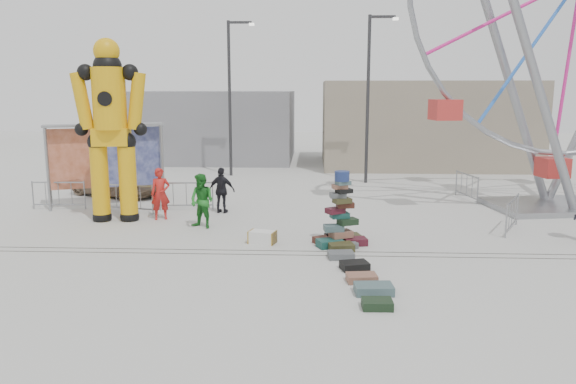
{
  "coord_description": "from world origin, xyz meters",
  "views": [
    {
      "loc": [
        0.45,
        -14.52,
        4.62
      ],
      "look_at": [
        -0.3,
        1.22,
        1.69
      ],
      "focal_mm": 35.0,
      "sensor_mm": 36.0,
      "label": 1
    }
  ],
  "objects_px": {
    "crash_test_dummy": "(111,124)",
    "pedestrian_black": "(222,190)",
    "lamp_post_left": "(231,90)",
    "suitcase_tower": "(340,224)",
    "parked_suv": "(118,182)",
    "banner_scaffold": "(105,145)",
    "barricade_wheel_back": "(467,186)",
    "barricade_dummy_c": "(186,196)",
    "pedestrian_red": "(161,194)",
    "lamp_post_right": "(370,91)",
    "pedestrian_green": "(202,201)",
    "barricade_dummy_a": "(59,195)",
    "barricade_dummy_b": "(128,198)",
    "steamer_trunk": "(262,237)",
    "barricade_wheel_front": "(512,215)"
  },
  "relations": [
    {
      "from": "crash_test_dummy",
      "to": "pedestrian_black",
      "type": "bearing_deg",
      "value": 16.21
    },
    {
      "from": "barricade_dummy_c",
      "to": "lamp_post_left",
      "type": "bearing_deg",
      "value": 80.25
    },
    {
      "from": "parked_suv",
      "to": "barricade_dummy_c",
      "type": "bearing_deg",
      "value": -103.21
    },
    {
      "from": "steamer_trunk",
      "to": "barricade_wheel_back",
      "type": "distance_m",
      "value": 10.71
    },
    {
      "from": "crash_test_dummy",
      "to": "pedestrian_black",
      "type": "relative_size",
      "value": 3.77
    },
    {
      "from": "barricade_wheel_back",
      "to": "pedestrian_black",
      "type": "bearing_deg",
      "value": -83.26
    },
    {
      "from": "suitcase_tower",
      "to": "pedestrian_red",
      "type": "height_order",
      "value": "suitcase_tower"
    },
    {
      "from": "suitcase_tower",
      "to": "barricade_dummy_b",
      "type": "distance_m",
      "value": 8.68
    },
    {
      "from": "pedestrian_red",
      "to": "barricade_dummy_a",
      "type": "bearing_deg",
      "value": 143.81
    },
    {
      "from": "barricade_dummy_a",
      "to": "crash_test_dummy",
      "type": "bearing_deg",
      "value": -34.5
    },
    {
      "from": "banner_scaffold",
      "to": "barricade_dummy_c",
      "type": "relative_size",
      "value": 2.21
    },
    {
      "from": "barricade_dummy_a",
      "to": "pedestrian_black",
      "type": "height_order",
      "value": "pedestrian_black"
    },
    {
      "from": "lamp_post_right",
      "to": "parked_suv",
      "type": "height_order",
      "value": "lamp_post_right"
    },
    {
      "from": "barricade_dummy_b",
      "to": "pedestrian_green",
      "type": "height_order",
      "value": "pedestrian_green"
    },
    {
      "from": "barricade_dummy_c",
      "to": "barricade_wheel_front",
      "type": "distance_m",
      "value": 11.67
    },
    {
      "from": "suitcase_tower",
      "to": "barricade_wheel_back",
      "type": "relative_size",
      "value": 1.11
    },
    {
      "from": "lamp_post_left",
      "to": "barricade_dummy_b",
      "type": "bearing_deg",
      "value": -105.56
    },
    {
      "from": "crash_test_dummy",
      "to": "barricade_wheel_back",
      "type": "xyz_separation_m",
      "value": [
        13.39,
        4.5,
        -2.86
      ]
    },
    {
      "from": "parked_suv",
      "to": "banner_scaffold",
      "type": "bearing_deg",
      "value": -145.71
    },
    {
      "from": "suitcase_tower",
      "to": "barricade_dummy_b",
      "type": "bearing_deg",
      "value": 133.61
    },
    {
      "from": "banner_scaffold",
      "to": "barricade_wheel_front",
      "type": "xyz_separation_m",
      "value": [
        14.63,
        -3.38,
        -1.89
      ]
    },
    {
      "from": "lamp_post_left",
      "to": "barricade_dummy_a",
      "type": "xyz_separation_m",
      "value": [
        -5.48,
        -8.75,
        -3.93
      ]
    },
    {
      "from": "lamp_post_right",
      "to": "lamp_post_left",
      "type": "distance_m",
      "value": 7.28
    },
    {
      "from": "barricade_dummy_c",
      "to": "pedestrian_red",
      "type": "relative_size",
      "value": 1.09
    },
    {
      "from": "lamp_post_right",
      "to": "barricade_dummy_a",
      "type": "height_order",
      "value": "lamp_post_right"
    },
    {
      "from": "lamp_post_left",
      "to": "parked_suv",
      "type": "height_order",
      "value": "lamp_post_left"
    },
    {
      "from": "lamp_post_left",
      "to": "barricade_wheel_back",
      "type": "bearing_deg",
      "value": -29.23
    },
    {
      "from": "lamp_post_left",
      "to": "barricade_dummy_b",
      "type": "xyz_separation_m",
      "value": [
        -2.58,
        -9.28,
        -3.93
      ]
    },
    {
      "from": "lamp_post_left",
      "to": "steamer_trunk",
      "type": "xyz_separation_m",
      "value": [
        2.81,
        -13.19,
        -4.3
      ]
    },
    {
      "from": "pedestrian_red",
      "to": "pedestrian_green",
      "type": "distance_m",
      "value": 2.08
    },
    {
      "from": "barricade_dummy_a",
      "to": "pedestrian_black",
      "type": "distance_m",
      "value": 6.42
    },
    {
      "from": "suitcase_tower",
      "to": "barricade_dummy_a",
      "type": "relative_size",
      "value": 1.11
    },
    {
      "from": "suitcase_tower",
      "to": "banner_scaffold",
      "type": "relative_size",
      "value": 0.5
    },
    {
      "from": "lamp_post_left",
      "to": "banner_scaffold",
      "type": "xyz_separation_m",
      "value": [
        -3.82,
        -8.0,
        -2.05
      ]
    },
    {
      "from": "pedestrian_red",
      "to": "parked_suv",
      "type": "relative_size",
      "value": 0.45
    },
    {
      "from": "suitcase_tower",
      "to": "banner_scaffold",
      "type": "bearing_deg",
      "value": 130.45
    },
    {
      "from": "lamp_post_left",
      "to": "pedestrian_black",
      "type": "bearing_deg",
      "value": -84.23
    },
    {
      "from": "lamp_post_right",
      "to": "barricade_dummy_b",
      "type": "relative_size",
      "value": 4.0
    },
    {
      "from": "barricade_wheel_back",
      "to": "suitcase_tower",
      "type": "bearing_deg",
      "value": -48.58
    },
    {
      "from": "barricade_dummy_b",
      "to": "pedestrian_green",
      "type": "xyz_separation_m",
      "value": [
        3.21,
        -2.13,
        0.36
      ]
    },
    {
      "from": "pedestrian_red",
      "to": "barricade_wheel_back",
      "type": "bearing_deg",
      "value": 2.09
    },
    {
      "from": "lamp_post_left",
      "to": "suitcase_tower",
      "type": "height_order",
      "value": "lamp_post_left"
    },
    {
      "from": "lamp_post_left",
      "to": "pedestrian_red",
      "type": "height_order",
      "value": "lamp_post_left"
    },
    {
      "from": "barricade_dummy_b",
      "to": "pedestrian_black",
      "type": "xyz_separation_m",
      "value": [
        3.5,
        0.17,
        0.31
      ]
    },
    {
      "from": "barricade_dummy_c",
      "to": "barricade_wheel_back",
      "type": "distance_m",
      "value": 11.59
    },
    {
      "from": "pedestrian_green",
      "to": "pedestrian_red",
      "type": "bearing_deg",
      "value": 171.89
    },
    {
      "from": "lamp_post_left",
      "to": "barricade_wheel_front",
      "type": "bearing_deg",
      "value": -46.45
    },
    {
      "from": "parked_suv",
      "to": "crash_test_dummy",
      "type": "bearing_deg",
      "value": -137.19
    },
    {
      "from": "crash_test_dummy",
      "to": "barricade_dummy_a",
      "type": "distance_m",
      "value": 4.41
    },
    {
      "from": "pedestrian_black",
      "to": "crash_test_dummy",
      "type": "bearing_deg",
      "value": 32.65
    }
  ]
}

